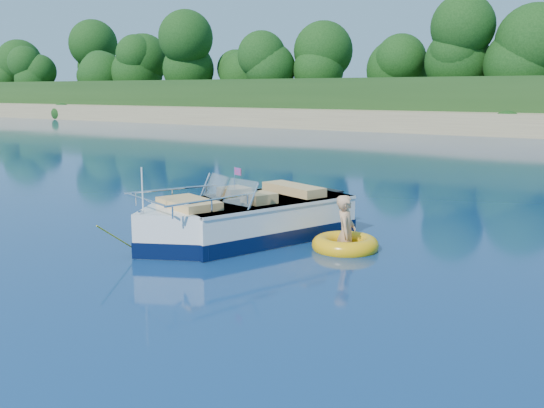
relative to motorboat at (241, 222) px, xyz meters
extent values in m
plane|color=#0A2248|center=(3.21, -2.47, -0.37)|extent=(160.00, 160.00, 0.00)
cylinder|color=#321F10|center=(-41.79, 38.53, 2.53)|extent=(0.44, 0.44, 2.80)
sphere|color=black|center=(-41.79, 38.53, 5.19)|extent=(4.62, 4.62, 4.62)
cylinder|color=#321F10|center=(-14.79, 38.03, 2.73)|extent=(0.44, 0.44, 3.20)
sphere|color=black|center=(-14.79, 38.03, 5.77)|extent=(5.28, 5.28, 5.28)
cube|color=white|center=(0.13, 0.36, -0.06)|extent=(3.14, 4.21, 1.04)
cube|color=white|center=(-0.47, -1.32, -0.06)|extent=(1.87, 1.87, 1.04)
cube|color=black|center=(0.13, 0.36, -0.21)|extent=(3.18, 4.25, 0.30)
cube|color=black|center=(-0.47, -1.32, -0.21)|extent=(1.91, 1.91, 0.30)
cube|color=tan|center=(0.23, 0.64, 0.23)|extent=(2.38, 3.01, 0.10)
cube|color=white|center=(0.13, 0.36, 0.43)|extent=(3.18, 4.22, 0.06)
cube|color=black|center=(0.82, 2.30, -0.02)|extent=(0.63, 0.51, 0.89)
cube|color=#8C9EA5|center=(-0.53, -0.15, 0.72)|extent=(0.81, 0.59, 0.48)
cube|color=#8C9EA5|center=(0.31, -0.45, 0.72)|extent=(0.81, 0.41, 0.48)
cube|color=tan|center=(-0.38, 0.28, 0.46)|extent=(0.70, 0.70, 0.40)
cube|color=tan|center=(0.47, -0.03, 0.46)|extent=(0.70, 0.70, 0.40)
cube|color=tan|center=(0.46, 1.29, 0.46)|extent=(1.64, 1.04, 0.38)
cube|color=tan|center=(-0.41, -1.14, 0.44)|extent=(1.49, 1.14, 0.34)
cylinder|color=white|center=(-0.73, -2.03, 0.88)|extent=(0.04, 0.04, 0.85)
cube|color=red|center=(0.23, -0.42, 1.11)|extent=(0.21, 0.09, 0.14)
cube|color=silver|center=(-0.74, -2.08, 0.49)|extent=(0.11, 0.09, 0.05)
cylinder|color=gold|center=(-1.00, -2.35, -0.02)|extent=(0.03, 1.07, 0.76)
torus|color=#F4AC0C|center=(2.12, 0.49, -0.28)|extent=(1.39, 1.39, 0.34)
torus|color=red|center=(2.12, 0.49, -0.26)|extent=(1.14, 1.14, 0.11)
imported|color=tan|center=(2.13, 0.50, -0.37)|extent=(0.65, 0.91, 1.64)
camera|label=1|loc=(7.13, -9.79, 2.66)|focal=40.00mm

